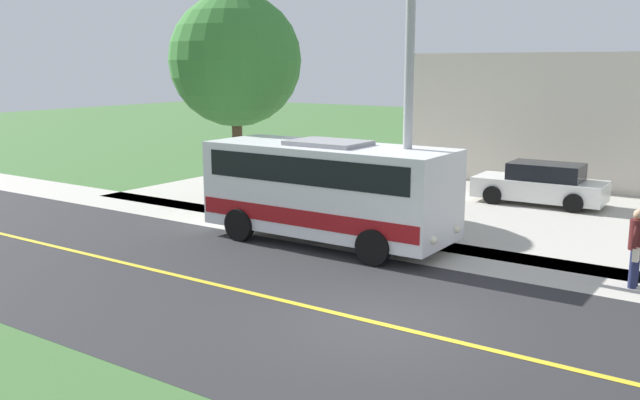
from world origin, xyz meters
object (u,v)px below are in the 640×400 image
object	(u,v)px
tree_curbside	(235,61)
parked_car_near	(541,185)
pedestrian_with_bags	(636,245)
street_light_pole	(406,90)
shuttle_bus_front	(328,187)

from	to	relation	value
tree_curbside	parked_car_near	bearing A→B (deg)	122.62
pedestrian_with_bags	parked_car_near	bearing A→B (deg)	-150.96
street_light_pole	parked_car_near	world-z (taller)	street_light_pole
parked_car_near	street_light_pole	bearing A→B (deg)	-7.64
tree_curbside	pedestrian_with_bags	bearing A→B (deg)	80.10
shuttle_bus_front	parked_car_near	world-z (taller)	shuttle_bus_front
street_light_pole	tree_curbside	distance (m)	8.26
shuttle_bus_front	street_light_pole	size ratio (longest dim) A/B	0.93
shuttle_bus_front	pedestrian_with_bags	bearing A→B (deg)	93.86
pedestrian_with_bags	street_light_pole	bearing A→B (deg)	-88.04
street_light_pole	parked_car_near	size ratio (longest dim) A/B	1.69
pedestrian_with_bags	parked_car_near	world-z (taller)	pedestrian_with_bags
street_light_pole	parked_car_near	bearing A→B (deg)	172.36
pedestrian_with_bags	parked_car_near	size ratio (longest dim) A/B	0.39
shuttle_bus_front	tree_curbside	bearing A→B (deg)	-116.64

